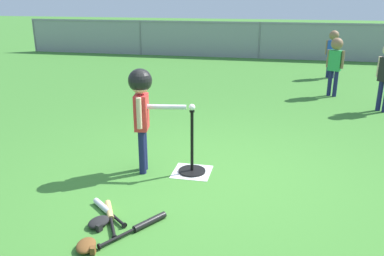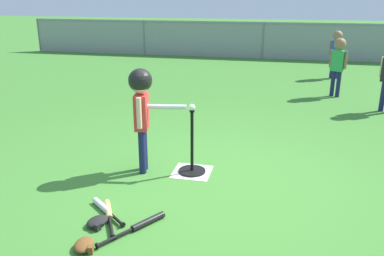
{
  "view_description": "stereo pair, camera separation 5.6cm",
  "coord_description": "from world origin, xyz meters",
  "px_view_note": "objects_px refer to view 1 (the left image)",
  "views": [
    {
      "loc": [
        0.62,
        -4.08,
        2.01
      ],
      "look_at": [
        -0.29,
        0.16,
        0.55
      ],
      "focal_mm": 37.55,
      "sensor_mm": 36.0,
      "label": 1
    },
    {
      "loc": [
        0.67,
        -4.07,
        2.01
      ],
      "look_at": [
        -0.29,
        0.16,
        0.55
      ],
      "focal_mm": 37.55,
      "sensor_mm": 36.0,
      "label": 2
    }
  ],
  "objects_px": {
    "fielder_deep_left": "(335,59)",
    "spare_bat_silver": "(105,209)",
    "glove_near_bats": "(86,246)",
    "baseball_on_tee": "(192,107)",
    "batter_child": "(141,100)",
    "glove_by_plate": "(99,222)",
    "spare_bat_wood": "(110,214)",
    "spare_bat_black": "(143,225)",
    "batting_tee": "(192,162)",
    "fielder_near_left": "(333,48)"
  },
  "relations": [
    {
      "from": "glove_near_bats",
      "to": "spare_bat_silver",
      "type": "bearing_deg",
      "value": 99.1
    },
    {
      "from": "spare_bat_black",
      "to": "batter_child",
      "type": "bearing_deg",
      "value": 108.06
    },
    {
      "from": "glove_near_bats",
      "to": "spare_bat_wood",
      "type": "bearing_deg",
      "value": 91.63
    },
    {
      "from": "spare_bat_black",
      "to": "batting_tee",
      "type": "bearing_deg",
      "value": 81.8
    },
    {
      "from": "batting_tee",
      "to": "baseball_on_tee",
      "type": "height_order",
      "value": "baseball_on_tee"
    },
    {
      "from": "fielder_deep_left",
      "to": "glove_near_bats",
      "type": "height_order",
      "value": "fielder_deep_left"
    },
    {
      "from": "batter_child",
      "to": "glove_by_plate",
      "type": "distance_m",
      "value": 1.48
    },
    {
      "from": "batting_tee",
      "to": "glove_near_bats",
      "type": "height_order",
      "value": "batting_tee"
    },
    {
      "from": "spare_bat_black",
      "to": "glove_by_plate",
      "type": "relative_size",
      "value": 2.43
    },
    {
      "from": "baseball_on_tee",
      "to": "spare_bat_silver",
      "type": "height_order",
      "value": "baseball_on_tee"
    },
    {
      "from": "fielder_deep_left",
      "to": "fielder_near_left",
      "type": "bearing_deg",
      "value": 85.0
    },
    {
      "from": "batter_child",
      "to": "spare_bat_black",
      "type": "relative_size",
      "value": 1.93
    },
    {
      "from": "glove_near_bats",
      "to": "batting_tee",
      "type": "bearing_deg",
      "value": 72.13
    },
    {
      "from": "spare_bat_black",
      "to": "fielder_near_left",
      "type": "bearing_deg",
      "value": 72.19
    },
    {
      "from": "fielder_near_left",
      "to": "spare_bat_wood",
      "type": "relative_size",
      "value": 1.98
    },
    {
      "from": "fielder_deep_left",
      "to": "glove_by_plate",
      "type": "xyz_separation_m",
      "value": [
        -2.62,
        -5.53,
        -0.72
      ]
    },
    {
      "from": "baseball_on_tee",
      "to": "batter_child",
      "type": "bearing_deg",
      "value": -170.74
    },
    {
      "from": "baseball_on_tee",
      "to": "fielder_near_left",
      "type": "height_order",
      "value": "fielder_near_left"
    },
    {
      "from": "spare_bat_black",
      "to": "glove_by_plate",
      "type": "xyz_separation_m",
      "value": [
        -0.41,
        -0.05,
        0.01
      ]
    },
    {
      "from": "fielder_deep_left",
      "to": "spare_bat_silver",
      "type": "relative_size",
      "value": 2.42
    },
    {
      "from": "batter_child",
      "to": "baseball_on_tee",
      "type": "bearing_deg",
      "value": 9.26
    },
    {
      "from": "glove_by_plate",
      "to": "batter_child",
      "type": "bearing_deg",
      "value": 88.73
    },
    {
      "from": "spare_bat_wood",
      "to": "glove_by_plate",
      "type": "distance_m",
      "value": 0.17
    },
    {
      "from": "batting_tee",
      "to": "batter_child",
      "type": "distance_m",
      "value": 0.94
    },
    {
      "from": "fielder_deep_left",
      "to": "glove_by_plate",
      "type": "height_order",
      "value": "fielder_deep_left"
    },
    {
      "from": "fielder_near_left",
      "to": "glove_near_bats",
      "type": "distance_m",
      "value": 8.31
    },
    {
      "from": "batting_tee",
      "to": "fielder_deep_left",
      "type": "height_order",
      "value": "fielder_deep_left"
    },
    {
      "from": "batter_child",
      "to": "fielder_near_left",
      "type": "height_order",
      "value": "batter_child"
    },
    {
      "from": "batting_tee",
      "to": "glove_by_plate",
      "type": "bearing_deg",
      "value": -114.17
    },
    {
      "from": "fielder_deep_left",
      "to": "spare_bat_silver",
      "type": "bearing_deg",
      "value": -116.75
    },
    {
      "from": "spare_bat_silver",
      "to": "glove_near_bats",
      "type": "distance_m",
      "value": 0.61
    },
    {
      "from": "batting_tee",
      "to": "glove_by_plate",
      "type": "relative_size",
      "value": 2.89
    },
    {
      "from": "spare_bat_silver",
      "to": "spare_bat_wood",
      "type": "xyz_separation_m",
      "value": [
        0.08,
        -0.08,
        -0.0
      ]
    },
    {
      "from": "baseball_on_tee",
      "to": "batting_tee",
      "type": "bearing_deg",
      "value": 0.0
    },
    {
      "from": "batting_tee",
      "to": "fielder_near_left",
      "type": "xyz_separation_m",
      "value": [
        2.2,
        6.16,
        0.62
      ]
    },
    {
      "from": "fielder_near_left",
      "to": "spare_bat_black",
      "type": "xyz_separation_m",
      "value": [
        -2.38,
        -7.41,
        -0.72
      ]
    },
    {
      "from": "batter_child",
      "to": "fielder_deep_left",
      "type": "distance_m",
      "value": 5.03
    },
    {
      "from": "glove_by_plate",
      "to": "glove_near_bats",
      "type": "height_order",
      "value": "same"
    },
    {
      "from": "fielder_near_left",
      "to": "spare_bat_silver",
      "type": "xyz_separation_m",
      "value": [
        -2.83,
        -7.22,
        -0.72
      ]
    },
    {
      "from": "baseball_on_tee",
      "to": "spare_bat_wood",
      "type": "height_order",
      "value": "baseball_on_tee"
    },
    {
      "from": "fielder_deep_left",
      "to": "spare_bat_silver",
      "type": "height_order",
      "value": "fielder_deep_left"
    },
    {
      "from": "batter_child",
      "to": "spare_bat_wood",
      "type": "height_order",
      "value": "batter_child"
    },
    {
      "from": "spare_bat_silver",
      "to": "glove_near_bats",
      "type": "xyz_separation_m",
      "value": [
        0.1,
        -0.6,
        0.01
      ]
    },
    {
      "from": "batter_child",
      "to": "glove_near_bats",
      "type": "relative_size",
      "value": 4.95
    },
    {
      "from": "spare_bat_black",
      "to": "baseball_on_tee",
      "type": "bearing_deg",
      "value": 81.8
    },
    {
      "from": "batter_child",
      "to": "spare_bat_silver",
      "type": "distance_m",
      "value": 1.29
    },
    {
      "from": "batter_child",
      "to": "glove_by_plate",
      "type": "height_order",
      "value": "batter_child"
    },
    {
      "from": "spare_bat_wood",
      "to": "glove_by_plate",
      "type": "bearing_deg",
      "value": -102.39
    },
    {
      "from": "fielder_deep_left",
      "to": "glove_near_bats",
      "type": "distance_m",
      "value": 6.46
    },
    {
      "from": "fielder_near_left",
      "to": "spare_bat_silver",
      "type": "distance_m",
      "value": 7.79
    }
  ]
}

